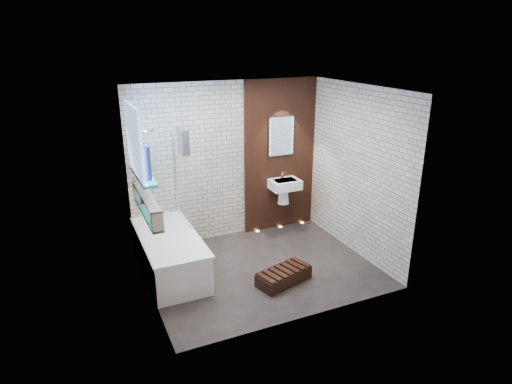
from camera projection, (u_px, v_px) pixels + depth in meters
name	position (u px, v px, depth m)	size (l,w,h in m)	color
ground	(260.00, 268.00, 6.45)	(3.20, 3.20, 0.00)	black
room_shell	(260.00, 185.00, 6.01)	(3.24, 3.20, 2.60)	#9E927D
walnut_panel	(280.00, 156.00, 7.47)	(1.30, 0.06, 2.60)	black
clerestory_window	(136.00, 148.00, 5.51)	(0.18, 1.00, 0.94)	#7FADE0
display_niche	(147.00, 205.00, 5.59)	(0.14, 1.30, 0.26)	teal
bathtub	(170.00, 254.00, 6.27)	(0.79, 1.74, 0.70)	white
bath_screen	(182.00, 176.00, 6.45)	(0.01, 0.78, 1.40)	white
towel	(183.00, 142.00, 6.08)	(0.10, 0.27, 0.35)	black
shower_head	(148.00, 130.00, 6.09)	(0.18, 0.18, 0.02)	silver
washbasin	(284.00, 188.00, 7.48)	(0.50, 0.36, 0.58)	white
led_mirror	(281.00, 136.00, 7.32)	(0.50, 0.02, 0.70)	black
walnut_step	(284.00, 276.00, 6.07)	(0.78, 0.35, 0.17)	black
niche_bottles	(147.00, 207.00, 5.60)	(0.05, 0.73, 0.14)	maroon
sill_vases	(147.00, 164.00, 5.35)	(0.10, 0.10, 0.42)	#141B38
floor_uplights	(280.00, 227.00, 7.85)	(0.96, 0.06, 0.01)	#FFD899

